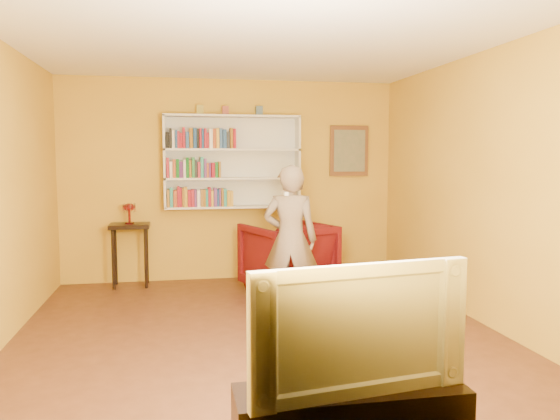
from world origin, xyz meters
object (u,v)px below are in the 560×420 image
object	(u,v)px
television	(352,325)
armchair	(288,258)
person	(290,239)
ruby_lustre	(129,209)
bookshelf	(232,162)
console_table	(130,235)

from	to	relation	value
television	armchair	bearing A→B (deg)	75.00
armchair	person	size ratio (longest dim) A/B	0.61
ruby_lustre	armchair	distance (m)	2.13
television	bookshelf	bearing A→B (deg)	83.43
armchair	television	distance (m)	3.84
bookshelf	armchair	world-z (taller)	bookshelf
bookshelf	console_table	distance (m)	1.63
bookshelf	armchair	bearing A→B (deg)	-55.66
ruby_lustre	television	world-z (taller)	television
armchair	console_table	bearing A→B (deg)	-40.35
console_table	armchair	distance (m)	2.06
armchair	bookshelf	bearing A→B (deg)	-75.98
console_table	person	bearing A→B (deg)	-41.02
ruby_lustre	person	world-z (taller)	person
console_table	bookshelf	bearing A→B (deg)	6.81
bookshelf	person	world-z (taller)	bookshelf
ruby_lustre	television	size ratio (longest dim) A/B	0.22
bookshelf	person	bearing A→B (deg)	-75.47
console_table	ruby_lustre	size ratio (longest dim) A/B	3.11
bookshelf	television	bearing A→B (deg)	-88.12
console_table	armchair	world-z (taller)	armchair
person	television	size ratio (longest dim) A/B	1.33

